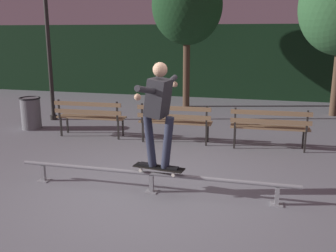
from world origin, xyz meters
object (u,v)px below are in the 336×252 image
at_px(grind_rail, 151,176).
at_px(trash_can, 31,113).
at_px(park_bench_right_center, 270,124).
at_px(lamp_post_left, 47,28).
at_px(skateboard, 159,168).
at_px(park_bench_leftmost, 90,114).
at_px(skateboarder, 159,106).
at_px(tree_behind_benches, 187,6).
at_px(park_bench_left_center, 175,119).

xyz_separation_m(grind_rail, trash_can, (-4.07, 3.06, 0.16)).
height_order(park_bench_right_center, lamp_post_left, lamp_post_left).
relative_size(skateboard, park_bench_leftmost, 0.50).
xyz_separation_m(skateboard, trash_can, (-4.18, 3.06, 0.01)).
height_order(skateboard, lamp_post_left, lamp_post_left).
height_order(grind_rail, park_bench_right_center, park_bench_right_center).
bearing_deg(grind_rail, trash_can, 143.05).
relative_size(skateboard, skateboarder, 0.51).
bearing_deg(park_bench_right_center, park_bench_leftmost, 180.00).
bearing_deg(trash_can, lamp_post_left, 90.72).
bearing_deg(trash_can, park_bench_right_center, -3.62).
height_order(lamp_post_left, trash_can, lamp_post_left).
bearing_deg(grind_rail, park_bench_leftmost, 130.19).
relative_size(skateboarder, park_bench_right_center, 0.97).
height_order(grind_rail, lamp_post_left, lamp_post_left).
xyz_separation_m(grind_rail, tree_behind_benches, (-0.88, 6.95, 2.92)).
bearing_deg(lamp_post_left, tree_behind_benches, 41.40).
distance_m(grind_rail, lamp_post_left, 6.22).
distance_m(skateboarder, park_bench_leftmost, 3.69).
bearing_deg(park_bench_right_center, skateboard, -121.10).
bearing_deg(lamp_post_left, grind_rail, -45.35).
distance_m(skateboard, lamp_post_left, 6.25).
height_order(tree_behind_benches, trash_can, tree_behind_benches).
bearing_deg(park_bench_left_center, park_bench_leftmost, 180.00).
distance_m(park_bench_leftmost, park_bench_left_center, 2.01).
height_order(skateboard, park_bench_right_center, park_bench_right_center).
xyz_separation_m(park_bench_leftmost, tree_behind_benches, (1.39, 4.26, 2.63)).
height_order(skateboarder, lamp_post_left, lamp_post_left).
bearing_deg(park_bench_left_center, tree_behind_benches, 98.20).
relative_size(park_bench_left_center, park_bench_right_center, 1.00).
xyz_separation_m(park_bench_left_center, trash_can, (-3.80, 0.37, -0.12)).
bearing_deg(skateboard, trash_can, 143.83).
relative_size(grind_rail, lamp_post_left, 1.11).
bearing_deg(skateboard, grind_rail, 180.00).
height_order(grind_rail, skateboarder, skateboarder).
relative_size(skateboarder, trash_can, 1.95).
xyz_separation_m(grind_rail, skateboard, (0.12, 0.00, 0.14)).
relative_size(lamp_post_left, trash_can, 4.88).
distance_m(skateboard, tree_behind_benches, 7.55).
bearing_deg(skateboarder, skateboard, 172.19).
bearing_deg(park_bench_left_center, park_bench_right_center, 0.00).
bearing_deg(tree_behind_benches, park_bench_right_center, -58.40).
distance_m(park_bench_right_center, lamp_post_left, 6.30).
relative_size(park_bench_leftmost, trash_can, 2.02).
distance_m(grind_rail, park_bench_right_center, 3.22).
bearing_deg(skateboarder, trash_can, 143.84).
relative_size(park_bench_left_center, tree_behind_benches, 0.37).
bearing_deg(tree_behind_benches, grind_rail, -82.78).
bearing_deg(park_bench_leftmost, skateboarder, -48.36).
relative_size(park_bench_right_center, trash_can, 2.02).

